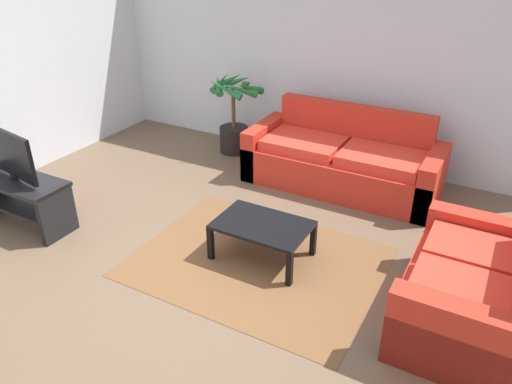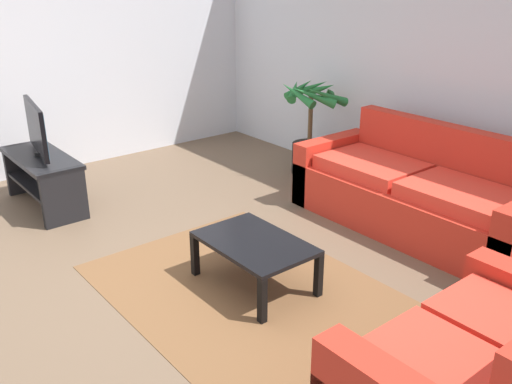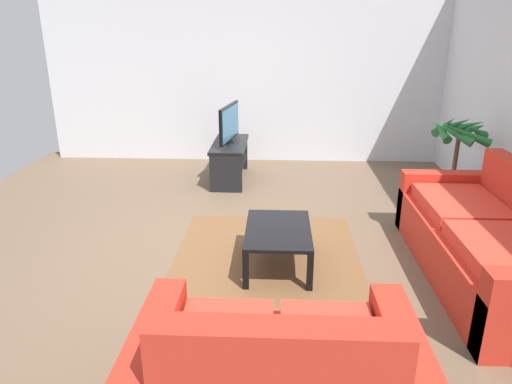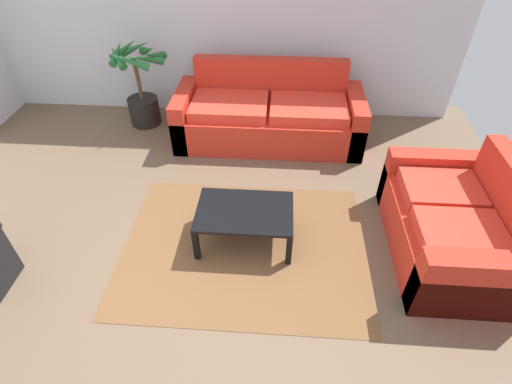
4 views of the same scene
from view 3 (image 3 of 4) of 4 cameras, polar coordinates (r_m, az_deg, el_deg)
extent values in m
plane|color=brown|center=(4.68, -3.91, -5.96)|extent=(6.60, 6.60, 0.00)
cube|color=silver|center=(7.24, -1.46, 14.37)|extent=(0.06, 6.00, 2.70)
cube|color=red|center=(4.37, 25.97, -6.99)|extent=(2.23, 0.90, 0.42)
cube|color=red|center=(5.21, 21.96, -1.00)|extent=(0.18, 0.90, 0.62)
cube|color=red|center=(4.65, 23.77, -1.47)|extent=(0.90, 0.66, 0.12)
cube|color=red|center=(3.86, 28.47, -6.47)|extent=(0.90, 0.66, 0.12)
cube|color=red|center=(2.08, 2.57, -21.36)|extent=(0.16, 1.08, 0.48)
cube|color=red|center=(2.67, -12.13, -20.97)|extent=(0.90, 0.18, 0.62)
cube|color=red|center=(2.67, 17.09, -21.37)|extent=(0.90, 0.18, 0.62)
cube|color=red|center=(2.54, -3.86, -17.97)|extent=(0.66, 0.50, 0.12)
cube|color=red|center=(2.54, 8.94, -18.15)|extent=(0.66, 0.50, 0.12)
cube|color=black|center=(6.37, -3.24, 5.85)|extent=(1.10, 0.45, 0.04)
cube|color=black|center=(6.44, -3.20, 3.55)|extent=(1.02, 0.39, 0.03)
cube|color=black|center=(6.93, -2.77, 4.96)|extent=(0.06, 0.41, 0.52)
cube|color=black|center=(5.94, -3.70, 2.39)|extent=(0.06, 0.41, 0.52)
cube|color=black|center=(6.31, -3.29, 8.46)|extent=(0.83, 0.18, 0.47)
cube|color=teal|center=(6.30, -3.10, 8.45)|extent=(0.78, 0.14, 0.42)
cylinder|color=black|center=(6.36, -3.25, 6.20)|extent=(0.10, 0.10, 0.04)
cube|color=black|center=(4.08, 2.73, -4.65)|extent=(0.85, 0.57, 0.03)
cube|color=black|center=(4.52, -0.58, -4.58)|extent=(0.05, 0.05, 0.33)
cube|color=black|center=(3.81, -1.26, -9.56)|extent=(0.05, 0.05, 0.33)
cube|color=black|center=(4.52, 5.98, -4.69)|extent=(0.05, 0.05, 0.33)
cube|color=black|center=(3.81, 6.61, -9.67)|extent=(0.05, 0.05, 0.33)
cube|color=brown|center=(4.23, 1.28, -8.86)|extent=(2.20, 1.70, 0.01)
cylinder|color=black|center=(5.91, 22.66, -0.09)|extent=(0.39, 0.39, 0.35)
cylinder|color=brown|center=(5.79, 23.24, 4.06)|extent=(0.05, 0.05, 0.54)
cone|color=#226F32|center=(5.46, 24.26, 6.53)|extent=(0.17, 0.55, 0.29)
cone|color=#226F32|center=(5.63, 25.34, 6.72)|extent=(0.33, 0.37, 0.23)
cone|color=#226F32|center=(5.81, 25.21, 7.10)|extent=(0.38, 0.16, 0.22)
cone|color=#226F32|center=(5.90, 24.34, 7.39)|extent=(0.34, 0.37, 0.24)
cone|color=#226F32|center=(5.90, 23.05, 7.57)|extent=(0.10, 0.40, 0.23)
cone|color=#226F32|center=(5.82, 22.09, 7.54)|extent=(0.32, 0.37, 0.23)
cone|color=#226F32|center=(5.62, 21.56, 7.22)|extent=(0.47, 0.15, 0.26)
cone|color=#226F32|center=(5.49, 22.80, 6.79)|extent=(0.39, 0.45, 0.27)
camera|label=1|loc=(3.91, -61.85, 20.04)|focal=34.51mm
camera|label=2|loc=(2.41, -67.64, 11.56)|focal=39.24mm
camera|label=4|loc=(4.27, -36.22, 25.28)|focal=27.25mm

